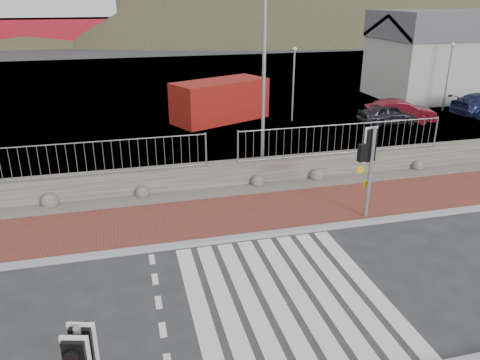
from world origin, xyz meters
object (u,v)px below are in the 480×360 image
object	(u,v)px
shipping_container	(220,101)
traffic_signal_far	(371,154)
streetlight	(268,56)
car_a	(388,114)
car_b	(400,111)

from	to	relation	value
shipping_container	traffic_signal_far	bearing A→B (deg)	-106.78
traffic_signal_far	streetlight	distance (m)	5.64
streetlight	shipping_container	world-z (taller)	streetlight
traffic_signal_far	car_a	bearing A→B (deg)	-132.44
shipping_container	car_a	xyz separation A→B (m)	(8.93, -3.14, -0.56)
streetlight	car_a	xyz separation A→B (m)	(8.97, 5.82, -4.07)
traffic_signal_far	shipping_container	world-z (taller)	traffic_signal_far
car_b	shipping_container	bearing A→B (deg)	86.62
traffic_signal_far	car_b	xyz separation A→B (m)	(7.90, 10.68, -1.59)
shipping_container	car_b	world-z (taller)	shipping_container
shipping_container	car_b	size ratio (longest dim) A/B	1.42
streetlight	shipping_container	xyz separation A→B (m)	(0.05, 8.96, -3.51)
streetlight	car_b	distance (m)	12.14
shipping_container	car_b	bearing A→B (deg)	-41.56
shipping_container	car_a	world-z (taller)	shipping_container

